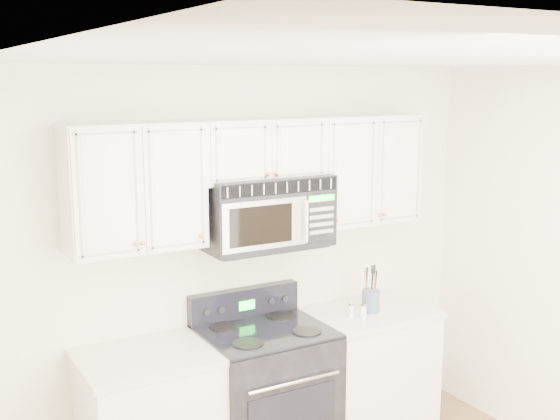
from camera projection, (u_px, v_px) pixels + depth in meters
room at (419, 347)px, 3.24m from camera, size 3.51×3.51×2.61m
base_cabinet_right at (367, 375)px, 5.02m from camera, size 0.86×0.65×0.92m
range at (265, 395)px, 4.57m from camera, size 0.79×0.72×1.13m
upper_cabinets at (258, 171)px, 4.47m from camera, size 2.44×0.37×0.75m
microwave at (266, 211)px, 4.49m from camera, size 0.83×0.46×0.46m
utensil_crock at (371, 299)px, 4.87m from camera, size 0.12×0.12×0.33m
shaker_salt at (351, 310)px, 4.76m from camera, size 0.04×0.04×0.10m
shaker_pepper at (363, 311)px, 4.74m from camera, size 0.04×0.04×0.11m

